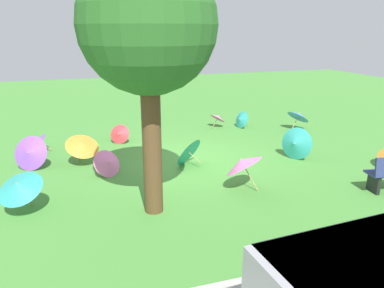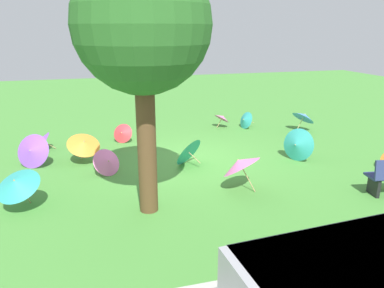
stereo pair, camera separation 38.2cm
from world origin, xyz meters
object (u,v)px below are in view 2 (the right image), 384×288
(parasol_teal_0, at_px, (245,120))
(parasol_teal_2, at_px, (16,183))
(parasol_red_1, at_px, (122,133))
(parasol_pink_2, at_px, (240,163))
(parasol_pink_1, at_px, (108,162))
(parasol_purple_2, at_px, (41,140))
(parasol_blue_2, at_px, (304,116))
(parasol_purple_1, at_px, (32,151))
(parasol_orange_1, at_px, (84,143))
(parasol_pink_0, at_px, (222,117))
(parasol_teal_1, at_px, (297,145))
(parasol_teal_3, at_px, (187,151))
(shade_tree, at_px, (142,28))

(parasol_teal_0, xyz_separation_m, parasol_teal_2, (7.19, 4.93, 0.27))
(parasol_red_1, bearing_deg, parasol_pink_2, 117.16)
(parasol_pink_1, xyz_separation_m, parasol_purple_2, (1.88, -2.59, -0.03))
(parasol_teal_0, xyz_separation_m, parasol_pink_2, (2.34, 5.13, 0.30))
(parasol_blue_2, height_order, parasol_pink_2, parasol_pink_2)
(parasol_teal_0, relative_size, parasol_blue_2, 0.70)
(parasol_pink_1, bearing_deg, parasol_purple_2, -54.01)
(parasol_purple_1, bearing_deg, parasol_teal_2, 91.30)
(parasol_pink_2, distance_m, parasol_orange_1, 4.52)
(parasol_pink_0, bearing_deg, parasol_teal_2, 39.70)
(parasol_orange_1, distance_m, parasol_purple_2, 2.01)
(parasol_teal_2, xyz_separation_m, parasol_orange_1, (-1.32, -2.62, -0.03))
(parasol_purple_1, xyz_separation_m, parasol_teal_1, (-7.24, 1.47, 0.02))
(parasol_teal_0, bearing_deg, parasol_pink_0, -27.94)
(parasol_teal_3, bearing_deg, parasol_blue_2, -154.61)
(parasol_purple_1, relative_size, parasol_pink_2, 0.83)
(parasol_pink_0, bearing_deg, parasol_orange_1, 27.96)
(parasol_purple_1, relative_size, parasol_teal_2, 0.88)
(parasol_orange_1, relative_size, parasol_purple_2, 1.57)
(shade_tree, height_order, parasol_pink_1, shade_tree)
(parasol_teal_1, relative_size, parasol_teal_3, 0.94)
(parasol_pink_0, distance_m, parasol_blue_2, 3.03)
(parasol_teal_2, distance_m, parasol_teal_3, 4.39)
(parasol_pink_1, distance_m, parasol_blue_2, 7.72)
(parasol_pink_1, relative_size, parasol_teal_2, 0.72)
(parasol_teal_1, bearing_deg, parasol_pink_2, 30.74)
(parasol_purple_1, relative_size, parasol_teal_1, 1.09)
(parasol_teal_2, height_order, parasol_red_1, parasol_teal_2)
(parasol_teal_0, bearing_deg, parasol_purple_1, 17.42)
(parasol_teal_2, height_order, parasol_teal_3, parasol_teal_2)
(parasol_pink_1, bearing_deg, parasol_blue_2, -160.75)
(parasol_red_1, height_order, parasol_orange_1, parasol_orange_1)
(parasol_blue_2, bearing_deg, parasol_pink_1, 19.25)
(parasol_teal_3, bearing_deg, parasol_purple_1, -13.64)
(parasol_purple_1, relative_size, parasol_red_1, 1.41)
(parasol_pink_0, relative_size, parasol_blue_2, 0.73)
(parasol_teal_0, relative_size, parasol_teal_2, 0.58)
(parasol_pink_0, height_order, parasol_purple_1, parasol_purple_1)
(parasol_teal_3, relative_size, parasol_red_1, 1.38)
(parasol_pink_0, xyz_separation_m, parasol_pink_1, (4.52, 3.79, -0.04))
(shade_tree, xyz_separation_m, parasol_teal_0, (-4.57, -5.64, -3.32))
(parasol_teal_1, relative_size, parasol_blue_2, 0.96)
(parasol_pink_0, distance_m, parasol_purple_1, 7.01)
(shade_tree, bearing_deg, parasol_teal_2, -15.37)
(parasol_purple_1, height_order, parasol_teal_1, parasol_teal_1)
(parasol_orange_1, bearing_deg, parasol_purple_2, -49.16)
(parasol_pink_0, relative_size, parasol_orange_1, 0.66)
(parasol_blue_2, height_order, parasol_teal_3, parasol_blue_2)
(parasol_teal_1, height_order, parasol_purple_2, parasol_teal_1)
(parasol_pink_2, height_order, parasol_teal_3, parasol_pink_2)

